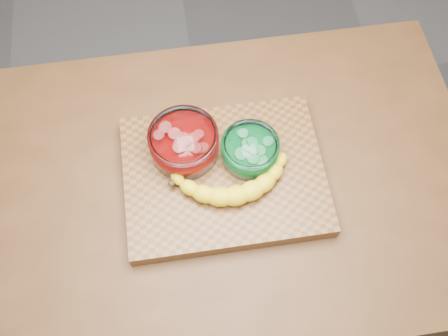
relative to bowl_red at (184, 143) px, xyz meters
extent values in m
plane|color=#5B5B5F|center=(0.08, -0.07, -0.98)|extent=(3.50, 3.50, 0.00)
cube|color=#513118|center=(0.08, -0.07, -0.53)|extent=(1.20, 0.80, 0.90)
cube|color=brown|center=(0.08, -0.07, -0.06)|extent=(0.45, 0.35, 0.04)
cylinder|color=white|center=(0.00, 0.00, 0.00)|extent=(0.16, 0.16, 0.07)
cylinder|color=#B80B0A|center=(0.00, 0.00, -0.01)|extent=(0.13, 0.13, 0.04)
cylinder|color=#E94C49|center=(0.00, 0.00, 0.02)|extent=(0.13, 0.13, 0.02)
cylinder|color=white|center=(0.14, -0.04, -0.01)|extent=(0.13, 0.13, 0.06)
cylinder|color=#069136|center=(0.14, -0.04, -0.01)|extent=(0.11, 0.11, 0.03)
cylinder|color=#69E086|center=(0.14, -0.04, 0.01)|extent=(0.10, 0.10, 0.02)
camera|label=1|loc=(0.01, -0.55, 0.97)|focal=40.00mm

